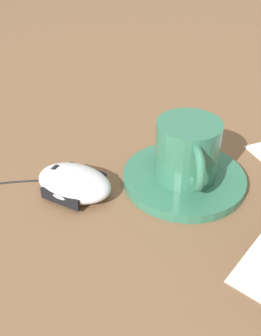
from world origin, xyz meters
The scene contains 4 objects.
ground_plane centered at (0.00, 0.00, 0.00)m, with size 3.00×3.00×0.00m, color brown.
saucer centered at (-0.06, -0.03, 0.01)m, with size 0.16×0.16×0.01m, color #2D664C.
coffee_cup centered at (-0.06, -0.03, 0.05)m, with size 0.10×0.09×0.07m.
computer_mouse centered at (-0.14, -0.15, 0.02)m, with size 0.11×0.09×0.03m.
Camera 1 is at (0.18, -0.34, 0.30)m, focal length 40.00 mm.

